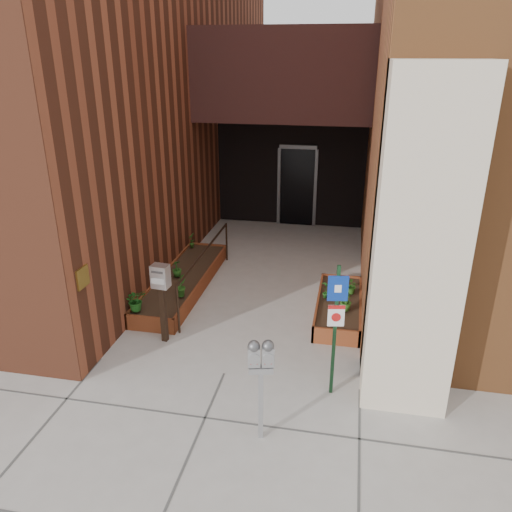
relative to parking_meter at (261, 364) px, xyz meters
The scene contains 15 objects.
ground 1.79m from the parking_meter, 123.29° to the left, with size 80.00×80.00×0.00m, color #9E9991.
architecture 9.03m from the parking_meter, 96.81° to the left, with size 20.00×14.60×10.00m.
planter_left 4.64m from the parking_meter, 120.94° to the left, with size 0.90×3.60×0.30m.
planter_right 3.62m from the parking_meter, 76.49° to the left, with size 0.80×2.20×0.30m.
handrail 4.27m from the parking_meter, 115.51° to the left, with size 0.04×3.34×0.90m.
parking_meter is the anchor object (origin of this frame).
sign_post 1.34m from the parking_meter, 52.41° to the left, with size 0.27×0.08×1.95m.
payment_dropbox 2.76m from the parking_meter, 136.05° to the left, with size 0.29×0.23×1.37m.
shrub_left_a 3.54m from the parking_meter, 138.94° to the left, with size 0.35×0.35×0.39m, color #1E5F1B.
shrub_left_b 3.67m from the parking_meter, 124.59° to the left, with size 0.22×0.22×0.40m, color #235518.
shrub_left_c 4.55m from the parking_meter, 122.55° to the left, with size 0.19×0.19×0.33m, color #225217.
shrub_left_d 6.02m from the parking_meter, 116.07° to the left, with size 0.19×0.19×0.35m, color #2B5F1B.
shrub_right_a 3.21m from the parking_meter, 72.73° to the left, with size 0.20×0.20×0.36m, color #2B5C1A.
shrub_right_b 3.51m from the parking_meter, 80.57° to the left, with size 0.18×0.18×0.34m, color #1D5317.
shrub_right_c 3.86m from the parking_meter, 74.69° to the left, with size 0.28×0.28×0.31m, color #2B611B.
Camera 1 is at (1.69, -6.04, 4.46)m, focal length 35.00 mm.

